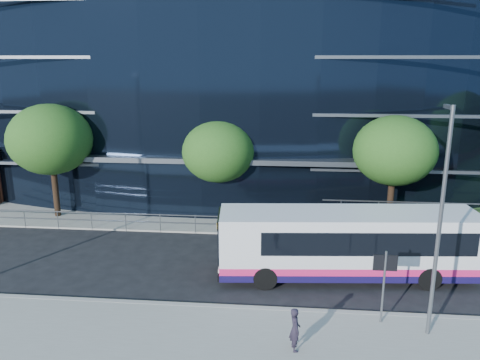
# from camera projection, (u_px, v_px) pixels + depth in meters

# --- Properties ---
(ground) EXTENTS (200.00, 200.00, 0.00)m
(ground) POSITION_uv_depth(u_px,v_px,m) (260.00, 298.00, 19.17)
(ground) COLOR black
(ground) RESTS_ON ground
(kerb) EXTENTS (80.00, 0.25, 0.16)m
(kerb) POSITION_uv_depth(u_px,v_px,m) (259.00, 309.00, 18.18)
(kerb) COLOR gray
(kerb) RESTS_ON ground
(yellow_line_outer) EXTENTS (80.00, 0.08, 0.01)m
(yellow_line_outer) POSITION_uv_depth(u_px,v_px,m) (259.00, 308.00, 18.39)
(yellow_line_outer) COLOR gold
(yellow_line_outer) RESTS_ON ground
(yellow_line_inner) EXTENTS (80.00, 0.08, 0.01)m
(yellow_line_inner) POSITION_uv_depth(u_px,v_px,m) (260.00, 306.00, 18.54)
(yellow_line_inner) COLOR gold
(yellow_line_inner) RESTS_ON ground
(far_forecourt) EXTENTS (50.00, 8.00, 0.10)m
(far_forecourt) POSITION_uv_depth(u_px,v_px,m) (176.00, 209.00, 30.28)
(far_forecourt) COLOR gray
(far_forecourt) RESTS_ON ground
(glass_office) EXTENTS (44.00, 23.10, 16.00)m
(glass_office) POSITION_uv_depth(u_px,v_px,m) (225.00, 78.00, 37.58)
(glass_office) COLOR black
(glass_office) RESTS_ON ground
(guard_railings) EXTENTS (24.00, 0.05, 1.10)m
(guard_railings) POSITION_uv_depth(u_px,v_px,m) (125.00, 217.00, 26.41)
(guard_railings) COLOR slate
(guard_railings) RESTS_ON ground
(street_sign) EXTENTS (0.85, 0.09, 2.80)m
(street_sign) POSITION_uv_depth(u_px,v_px,m) (385.00, 272.00, 16.70)
(street_sign) COLOR slate
(street_sign) RESTS_ON pavement_near
(tree_far_a) EXTENTS (4.95, 4.95, 6.98)m
(tree_far_a) POSITION_uv_depth(u_px,v_px,m) (50.00, 140.00, 27.76)
(tree_far_a) COLOR black
(tree_far_a) RESTS_ON ground
(tree_far_b) EXTENTS (4.29, 4.29, 6.05)m
(tree_far_b) POSITION_uv_depth(u_px,v_px,m) (218.00, 152.00, 27.52)
(tree_far_b) COLOR black
(tree_far_b) RESTS_ON ground
(tree_far_c) EXTENTS (4.62, 4.62, 6.51)m
(tree_far_c) POSITION_uv_depth(u_px,v_px,m) (395.00, 151.00, 26.07)
(tree_far_c) COLOR black
(tree_far_c) RESTS_ON ground
(streetlight_east) EXTENTS (0.15, 0.77, 8.00)m
(streetlight_east) POSITION_uv_depth(u_px,v_px,m) (440.00, 218.00, 15.42)
(streetlight_east) COLOR slate
(streetlight_east) RESTS_ON pavement_near
(city_bus) EXTENTS (11.49, 3.53, 3.06)m
(city_bus) POSITION_uv_depth(u_px,v_px,m) (350.00, 243.00, 20.63)
(city_bus) COLOR silver
(city_bus) RESTS_ON ground
(pedestrian) EXTENTS (0.48, 0.62, 1.51)m
(pedestrian) POSITION_uv_depth(u_px,v_px,m) (295.00, 329.00, 15.38)
(pedestrian) COLOR black
(pedestrian) RESTS_ON pavement_near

